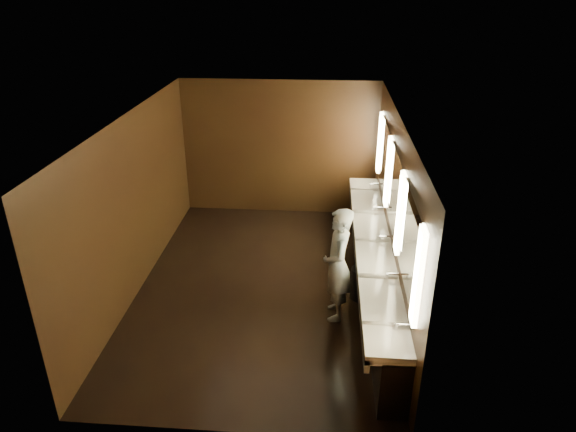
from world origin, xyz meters
name	(u,v)px	position (x,y,z in m)	size (l,w,h in m)	color
floor	(264,286)	(0.00, 0.00, 0.00)	(6.00, 6.00, 0.00)	black
ceiling	(260,118)	(0.00, 0.00, 2.80)	(4.00, 6.00, 0.02)	#2D2D2B
wall_back	(280,149)	(0.00, 3.00, 1.40)	(4.00, 0.02, 2.80)	black
wall_front	(225,331)	(0.00, -3.00, 1.40)	(4.00, 0.02, 2.80)	black
wall_left	(135,204)	(-2.00, 0.00, 1.40)	(0.02, 6.00, 2.80)	black
wall_right	(394,213)	(2.00, 0.00, 1.40)	(0.02, 6.00, 2.80)	black
sink_counter	(375,264)	(1.79, 0.00, 0.50)	(0.55, 5.40, 1.01)	black
mirror_band	(394,191)	(1.98, 0.00, 1.75)	(0.06, 5.03, 1.15)	#FBEDB3
person	(338,265)	(1.18, -0.71, 0.87)	(0.63, 0.42, 1.74)	#98C2E4
trash_bin	(361,283)	(1.58, -0.21, 0.26)	(0.34, 0.34, 0.52)	black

